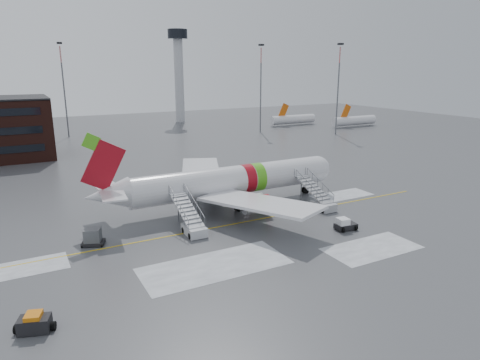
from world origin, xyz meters
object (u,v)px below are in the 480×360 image
pushback_tug (345,225)px  airstair_fwd (320,200)px  uld_container (93,237)px  baggage_tractor (35,324)px  airliner (227,182)px  airstair_aft (192,224)px

pushback_tug → airstair_fwd: bearing=72.2°
uld_container → baggage_tractor: (-6.37, -13.87, -0.24)m
airliner → airstair_fwd: bearing=-31.8°
pushback_tug → airstair_aft: bearing=154.5°
pushback_tug → uld_container: size_ratio=0.98×
pushback_tug → baggage_tractor: size_ratio=0.90×
airliner → pushback_tug: 16.46m
airstair_fwd → airliner: bearing=148.2°
airliner → airstair_fwd: 12.61m
airstair_fwd → uld_container: airstair_fwd is taller
pushback_tug → baggage_tractor: (-32.59, -4.71, -0.02)m
airstair_aft → baggage_tractor: (-16.81, -12.23, -0.46)m
airstair_aft → baggage_tractor: bearing=-144.0°
baggage_tractor → airstair_aft: bearing=36.0°
airliner → airstair_aft: airliner is taller
airliner → baggage_tractor: bearing=-142.5°
airliner → airstair_aft: bearing=-139.6°
airliner → airstair_fwd: (10.52, -6.54, -2.35)m
uld_container → baggage_tractor: size_ratio=0.91×
uld_container → baggage_tractor: uld_container is taller
airliner → airstair_aft: size_ratio=4.55×
airstair_fwd → airstair_aft: size_ratio=1.00×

